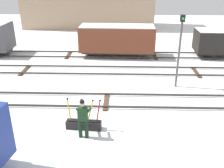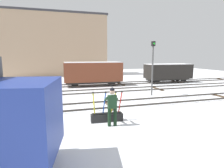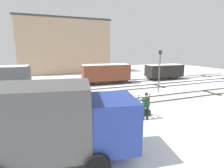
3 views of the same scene
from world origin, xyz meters
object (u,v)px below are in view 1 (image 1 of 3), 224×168
object	(u,v)px
signal_post	(180,45)
rail_worker	(83,116)
freight_car_near_switch	(117,39)
switch_lever_frame	(84,123)

from	to	relation	value
signal_post	rail_worker	bearing A→B (deg)	-132.27
rail_worker	freight_car_near_switch	size ratio (longest dim) A/B	0.29
switch_lever_frame	rail_worker	world-z (taller)	rail_worker
rail_worker	signal_post	distance (m)	7.26
switch_lever_frame	freight_car_near_switch	xyz separation A→B (m)	(1.28, 10.58, 1.16)
rail_worker	freight_car_near_switch	world-z (taller)	freight_car_near_switch
switch_lever_frame	signal_post	world-z (taller)	signal_post
signal_post	freight_car_near_switch	xyz separation A→B (m)	(-3.57, 5.95, -1.12)
rail_worker	signal_post	size ratio (longest dim) A/B	0.41
switch_lever_frame	freight_car_near_switch	bearing A→B (deg)	86.98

